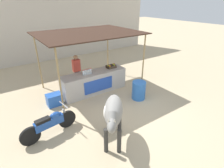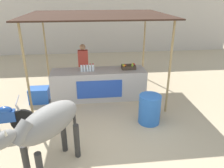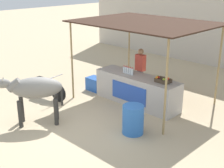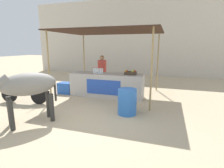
# 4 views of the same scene
# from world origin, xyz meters

# --- Properties ---
(ground_plane) EXTENTS (60.00, 60.00, 0.00)m
(ground_plane) POSITION_xyz_m (0.00, 0.00, 0.00)
(ground_plane) COLOR tan
(building_wall_far) EXTENTS (16.00, 0.50, 5.32)m
(building_wall_far) POSITION_xyz_m (0.00, 8.34, 2.66)
(building_wall_far) COLOR beige
(building_wall_far) RESTS_ON ground
(stall_counter) EXTENTS (3.00, 0.82, 0.96)m
(stall_counter) POSITION_xyz_m (0.00, 2.20, 0.48)
(stall_counter) COLOR #B2ADA8
(stall_counter) RESTS_ON ground
(stall_awning) EXTENTS (4.20, 3.20, 2.65)m
(stall_awning) POSITION_xyz_m (0.00, 2.50, 2.55)
(stall_awning) COLOR #382319
(stall_awning) RESTS_ON ground
(water_bottle_row) EXTENTS (0.43, 0.07, 0.25)m
(water_bottle_row) POSITION_xyz_m (-0.35, 2.15, 1.07)
(water_bottle_row) COLOR silver
(water_bottle_row) RESTS_ON stall_counter
(fruit_crate) EXTENTS (0.44, 0.32, 0.18)m
(fruit_crate) POSITION_xyz_m (0.98, 2.24, 1.03)
(fruit_crate) COLOR #3F3326
(fruit_crate) RESTS_ON stall_counter
(vendor_behind_counter) EXTENTS (0.34, 0.22, 1.65)m
(vendor_behind_counter) POSITION_xyz_m (-0.49, 2.95, 0.85)
(vendor_behind_counter) COLOR #383842
(vendor_behind_counter) RESTS_ON ground
(cooler_box) EXTENTS (0.60, 0.44, 0.48)m
(cooler_box) POSITION_xyz_m (-1.90, 2.10, 0.24)
(cooler_box) COLOR blue
(cooler_box) RESTS_ON ground
(water_barrel) EXTENTS (0.57, 0.57, 0.79)m
(water_barrel) POSITION_xyz_m (1.25, 0.56, 0.39)
(water_barrel) COLOR blue
(water_barrel) RESTS_ON ground
(cow) EXTENTS (1.40, 1.67, 1.44)m
(cow) POSITION_xyz_m (-1.10, -0.91, 1.03)
(cow) COLOR gray
(cow) RESTS_ON ground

